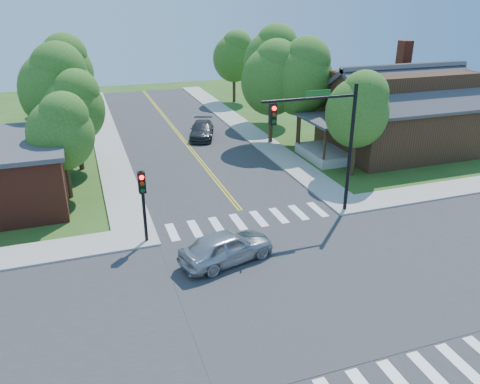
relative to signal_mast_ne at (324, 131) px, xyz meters
name	(u,v)px	position (x,y,z in m)	size (l,w,h in m)	color
ground	(298,282)	(-3.91, -5.59, -4.85)	(100.00, 100.00, 0.00)	#28531A
road_ns	(298,282)	(-3.91, -5.59, -4.83)	(10.00, 90.00, 0.04)	#2D2D30
road_ew	(298,282)	(-3.91, -5.59, -4.83)	(90.00, 10.00, 0.04)	#2D2D30
intersection_patch	(298,282)	(-3.91, -5.59, -4.85)	(10.20, 10.20, 0.06)	#2D2D30
sidewalk_ne	(388,143)	(11.90, 10.23, -4.78)	(40.00, 40.00, 0.14)	#9E9B93
crosswalk_north	(249,220)	(-3.91, 0.61, -4.80)	(8.85, 2.00, 0.01)	white
centerline	(298,281)	(-3.91, -5.59, -4.80)	(0.30, 90.00, 0.01)	gold
signal_mast_ne	(324,131)	(0.00, 0.00, 0.00)	(5.30, 0.42, 7.20)	black
signal_pole_nw	(143,194)	(-9.51, -0.01, -2.19)	(0.34, 0.42, 3.80)	black
house_ne	(398,108)	(11.19, 8.65, -1.52)	(13.05, 8.80, 7.11)	#301D11
tree_e_a	(359,108)	(5.19, 4.86, -0.24)	(4.14, 3.94, 7.04)	#382314
tree_e_b	(302,75)	(4.78, 12.35, 0.74)	(5.02, 4.77, 8.53)	#382314
tree_e_c	(273,59)	(5.51, 19.87, 1.06)	(5.30, 5.04, 9.02)	#382314
tree_e_d	(235,55)	(5.03, 29.57, 0.30)	(4.62, 4.39, 7.86)	#382314
tree_w_a	(62,130)	(-12.96, 7.15, -0.64)	(3.79, 3.60, 6.44)	#382314
tree_w_b	(57,85)	(-13.08, 13.87, 0.76)	(5.03, 4.78, 8.56)	#382314
tree_w_c	(64,68)	(-12.66, 22.37, 0.71)	(4.99, 4.74, 8.49)	#382314
tree_w_d	(62,69)	(-13.01, 31.22, -0.57)	(3.85, 3.65, 6.54)	#382314
tree_house	(273,76)	(2.79, 13.43, 0.59)	(4.89, 4.64, 8.31)	#382314
tree_bldg	(74,105)	(-12.13, 12.06, -0.29)	(4.10, 3.89, 6.97)	#382314
car_silver	(226,248)	(-6.31, -3.02, -4.09)	(4.76, 2.88, 1.52)	#B1B4B9
car_dgrey	(202,130)	(-2.23, 16.78, -4.18)	(3.24, 4.97, 1.34)	#2C2E31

